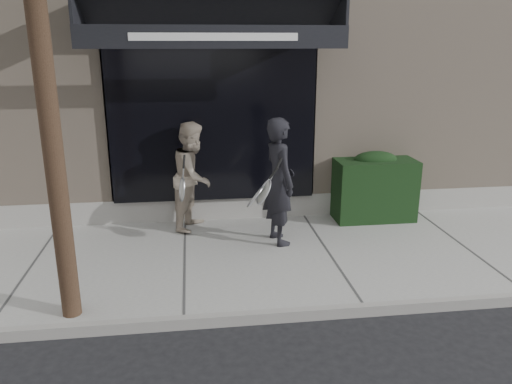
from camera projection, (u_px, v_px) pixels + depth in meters
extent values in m
plane|color=black|center=(327.00, 258.00, 7.08)|extent=(80.00, 80.00, 0.00)
cube|color=gray|center=(327.00, 254.00, 7.06)|extent=(20.00, 3.00, 0.12)
cube|color=gray|center=(364.00, 310.00, 5.58)|extent=(20.00, 0.10, 0.14)
cube|color=tan|center=(272.00, 51.00, 11.03)|extent=(14.00, 7.00, 5.50)
cube|color=gray|center=(302.00, 205.00, 8.62)|extent=(14.02, 0.42, 0.50)
cube|color=black|center=(213.00, 118.00, 7.84)|extent=(3.20, 0.30, 2.60)
cube|color=gray|center=(110.00, 118.00, 7.78)|extent=(0.08, 0.40, 2.60)
cube|color=gray|center=(310.00, 115.00, 8.18)|extent=(0.08, 0.40, 2.60)
cube|color=gray|center=(210.00, 29.00, 7.60)|extent=(3.36, 0.40, 0.12)
cube|color=black|center=(212.00, 8.00, 6.86)|extent=(3.60, 1.03, 0.55)
cube|color=black|center=(214.00, 37.00, 6.50)|extent=(3.60, 0.05, 0.30)
cube|color=white|center=(215.00, 37.00, 6.47)|extent=(2.20, 0.01, 0.10)
cube|color=black|center=(79.00, 13.00, 6.66)|extent=(0.04, 1.00, 0.45)
cube|color=black|center=(337.00, 15.00, 7.10)|extent=(0.04, 1.00, 0.45)
cube|color=black|center=(373.00, 189.00, 8.22)|extent=(1.30, 0.70, 1.00)
ellipsoid|color=black|center=(375.00, 159.00, 8.08)|extent=(0.71, 0.38, 0.27)
cylinder|color=black|center=(47.00, 102.00, 4.75)|extent=(0.20, 0.20, 4.80)
imported|color=black|center=(279.00, 181.00, 7.11)|extent=(0.57, 0.75, 1.83)
torus|color=silver|center=(264.00, 192.00, 6.80)|extent=(0.20, 0.32, 0.28)
cylinder|color=silver|center=(264.00, 192.00, 6.80)|extent=(0.17, 0.28, 0.24)
cylinder|color=silver|center=(264.00, 192.00, 6.80)|extent=(0.17, 0.04, 0.10)
cylinder|color=black|center=(264.00, 192.00, 6.80)|extent=(0.19, 0.06, 0.12)
torus|color=silver|center=(255.00, 197.00, 6.83)|extent=(0.27, 0.35, 0.26)
cylinder|color=silver|center=(255.00, 197.00, 6.83)|extent=(0.23, 0.30, 0.22)
cylinder|color=silver|center=(255.00, 197.00, 6.83)|extent=(0.16, 0.06, 0.12)
cylinder|color=black|center=(255.00, 197.00, 6.83)|extent=(0.18, 0.08, 0.14)
imported|color=#AF9F8C|center=(194.00, 176.00, 7.71)|extent=(0.91, 1.00, 1.68)
torus|color=silver|center=(182.00, 189.00, 7.40)|extent=(0.12, 0.31, 0.30)
cylinder|color=silver|center=(182.00, 189.00, 7.40)|extent=(0.09, 0.27, 0.27)
cylinder|color=silver|center=(182.00, 189.00, 7.40)|extent=(0.18, 0.06, 0.04)
cylinder|color=black|center=(182.00, 189.00, 7.40)|extent=(0.20, 0.07, 0.05)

